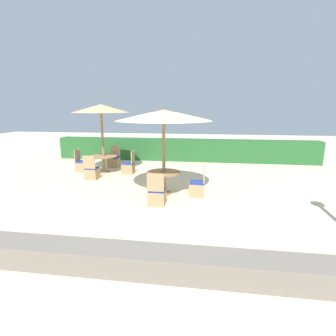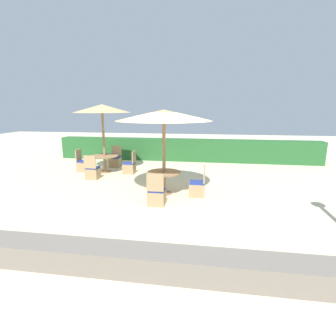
# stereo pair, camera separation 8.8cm
# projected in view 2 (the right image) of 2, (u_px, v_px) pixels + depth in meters

# --- Properties ---
(ground_plane) EXTENTS (40.00, 40.00, 0.00)m
(ground_plane) POSITION_uv_depth(u_px,v_px,m) (165.00, 204.00, 7.32)
(ground_plane) COLOR beige
(hedge_row) EXTENTS (13.00, 0.70, 1.09)m
(hedge_row) POSITION_uv_depth(u_px,v_px,m) (185.00, 150.00, 13.23)
(hedge_row) COLOR #28602D
(hedge_row) RESTS_ON ground_plane
(stone_border) EXTENTS (10.00, 0.56, 0.41)m
(stone_border) POSITION_uv_depth(u_px,v_px,m) (133.00, 260.00, 4.27)
(stone_border) COLOR slate
(stone_border) RESTS_ON ground_plane
(parasol_center) EXTENTS (2.87, 2.87, 2.58)m
(parasol_center) POSITION_uv_depth(u_px,v_px,m) (164.00, 115.00, 7.67)
(parasol_center) COLOR #93704C
(parasol_center) RESTS_ON ground_plane
(round_table_center) EXTENTS (1.04, 1.04, 0.70)m
(round_table_center) POSITION_uv_depth(u_px,v_px,m) (164.00, 177.00, 8.09)
(round_table_center) COLOR #93704C
(round_table_center) RESTS_ON ground_plane
(patio_chair_center_south) EXTENTS (0.46, 0.46, 0.93)m
(patio_chair_center_south) POSITION_uv_depth(u_px,v_px,m) (157.00, 196.00, 7.21)
(patio_chair_center_south) COLOR tan
(patio_chair_center_south) RESTS_ON ground_plane
(patio_chair_center_east) EXTENTS (0.46, 0.46, 0.93)m
(patio_chair_center_east) POSITION_uv_depth(u_px,v_px,m) (197.00, 188.00, 7.95)
(patio_chair_center_east) COLOR tan
(patio_chair_center_east) RESTS_ON ground_plane
(parasol_back_left) EXTENTS (2.27, 2.27, 2.76)m
(parasol_back_left) POSITION_uv_depth(u_px,v_px,m) (102.00, 109.00, 10.37)
(parasol_back_left) COLOR #93704C
(parasol_back_left) RESTS_ON ground_plane
(round_table_back_left) EXTENTS (1.11, 1.11, 0.70)m
(round_table_back_left) POSITION_uv_depth(u_px,v_px,m) (105.00, 159.00, 10.83)
(round_table_back_left) COLOR #93704C
(round_table_back_left) RESTS_ON ground_plane
(patio_chair_back_left_east) EXTENTS (0.46, 0.46, 0.93)m
(patio_chair_back_left_east) POSITION_uv_depth(u_px,v_px,m) (130.00, 167.00, 10.68)
(patio_chair_back_left_east) COLOR tan
(patio_chair_back_left_east) RESTS_ON ground_plane
(patio_chair_back_left_west) EXTENTS (0.46, 0.46, 0.93)m
(patio_chair_back_left_west) POSITION_uv_depth(u_px,v_px,m) (83.00, 165.00, 11.06)
(patio_chair_back_left_west) COLOR tan
(patio_chair_back_left_west) RESTS_ON ground_plane
(patio_chair_back_left_north) EXTENTS (0.46, 0.46, 0.93)m
(patio_chair_back_left_north) POSITION_uv_depth(u_px,v_px,m) (115.00, 161.00, 11.92)
(patio_chair_back_left_north) COLOR tan
(patio_chair_back_left_north) RESTS_ON ground_plane
(patio_chair_back_left_south) EXTENTS (0.46, 0.46, 0.93)m
(patio_chair_back_left_south) POSITION_uv_depth(u_px,v_px,m) (93.00, 172.00, 9.86)
(patio_chair_back_left_south) COLOR tan
(patio_chair_back_left_south) RESTS_ON ground_plane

